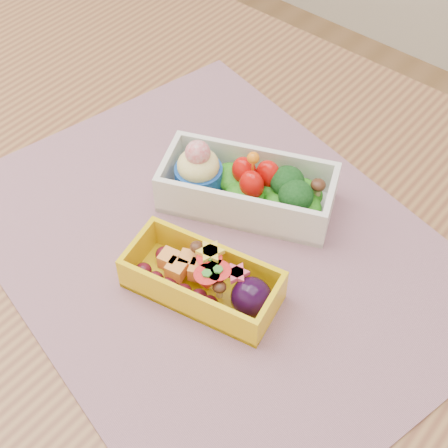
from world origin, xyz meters
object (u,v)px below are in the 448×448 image
Objects in this scene: table at (215,312)px; placemat at (215,247)px; bento_yellow at (205,280)px; bento_white at (247,187)px.

placemat is at bearing 125.65° from table.
bento_white is at bearing 98.61° from bento_yellow.
bento_white reaches higher than table.
table is 5.94× the size of bento_white.
placemat is 0.06m from bento_yellow.
bento_white is at bearing 101.64° from placemat.
placemat is 0.08m from bento_white.
bento_white is (-0.02, 0.08, 0.13)m from table.
bento_yellow is (0.03, -0.05, 0.02)m from placemat.
bento_yellow is at bearing -59.05° from placemat.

